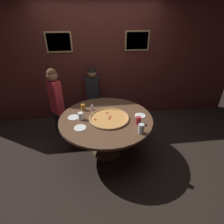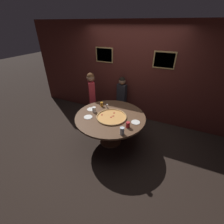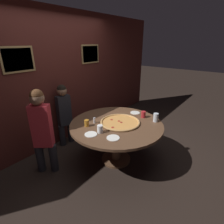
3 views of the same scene
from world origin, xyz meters
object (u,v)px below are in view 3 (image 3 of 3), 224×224
giant_pizza (120,122)px  drink_cup_front_edge (143,114)px  dining_table (116,130)px  drink_cup_by_shaker (156,117)px  drink_cup_centre_back (100,129)px  diner_side_right (64,112)px  white_plate_beside_cup (113,138)px  white_plate_right_side (91,134)px  white_plate_left_side (135,113)px  condiment_shaker (94,120)px  diner_side_left (42,128)px  drink_cup_beside_pizza (87,123)px

giant_pizza → drink_cup_front_edge: 0.48m
dining_table → drink_cup_by_shaker: size_ratio=10.46×
drink_cup_centre_back → diner_side_right: bearing=78.9°
drink_cup_centre_back → drink_cup_by_shaker: 1.00m
drink_cup_front_edge → diner_side_right: bearing=115.8°
drink_cup_front_edge → white_plate_beside_cup: bearing=-179.0°
drink_cup_front_edge → white_plate_right_side: size_ratio=0.62×
white_plate_left_side → condiment_shaker: bearing=159.2°
drink_cup_centre_back → drink_cup_by_shaker: bearing=-28.7°
drink_cup_centre_back → white_plate_right_side: size_ratio=0.65×
white_plate_beside_cup → white_plate_right_side: size_ratio=1.00×
white_plate_right_side → diner_side_left: diner_side_left is taller
drink_cup_beside_pizza → diner_side_right: size_ratio=0.09×
drink_cup_beside_pizza → diner_side_right: 0.87m
drink_cup_by_shaker → condiment_shaker: (-0.69, 0.78, -0.03)m
white_plate_left_side → diner_side_right: (-0.77, 1.17, -0.03)m
white_plate_right_side → drink_cup_by_shaker: bearing=-28.8°
giant_pizza → diner_side_left: diner_side_left is taller
diner_side_left → giant_pizza: bearing=-167.7°
white_plate_beside_cup → condiment_shaker: (0.20, 0.55, 0.05)m
giant_pizza → white_plate_right_side: 0.60m
drink_cup_front_edge → condiment_shaker: 0.89m
dining_table → white_plate_right_side: (-0.54, 0.07, 0.14)m
drink_cup_by_shaker → drink_cup_beside_pizza: 1.16m
diner_side_right → white_plate_right_side: bearing=80.9°
drink_cup_centre_back → diner_side_left: bearing=124.2°
diner_side_left → dining_table: bearing=-167.6°
diner_side_left → diner_side_right: size_ratio=1.11×
white_plate_left_side → condiment_shaker: 0.86m
white_plate_beside_cup → diner_side_right: (0.24, 1.41, -0.03)m
drink_cup_beside_pizza → drink_cup_centre_back: bearing=-95.3°
drink_cup_centre_back → drink_cup_by_shaker: size_ratio=0.82×
drink_cup_front_edge → drink_cup_beside_pizza: 1.03m
white_plate_left_side → diner_side_right: size_ratio=0.14×
dining_table → condiment_shaker: condiment_shaker is taller
white_plate_right_side → diner_side_right: size_ratio=0.15×
drink_cup_beside_pizza → white_plate_right_side: 0.30m
dining_table → drink_cup_centre_back: (-0.41, -0.00, 0.19)m
dining_table → condiment_shaker: 0.41m
drink_cup_by_shaker → white_plate_left_side: bearing=75.9°
drink_cup_by_shaker → condiment_shaker: size_ratio=1.53×
giant_pizza → drink_cup_front_edge: (0.44, -0.20, 0.04)m
condiment_shaker → diner_side_left: diner_side_left is taller
drink_cup_beside_pizza → diner_side_left: bearing=141.6°
diner_side_left → drink_cup_by_shaker: bearing=-170.3°
condiment_shaker → white_plate_right_side: bearing=-144.5°
drink_cup_centre_back → diner_side_left: diner_side_left is taller
giant_pizza → drink_cup_by_shaker: bearing=-46.8°
drink_cup_centre_back → condiment_shaker: bearing=57.6°
drink_cup_beside_pizza → diner_side_right: diner_side_right is taller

